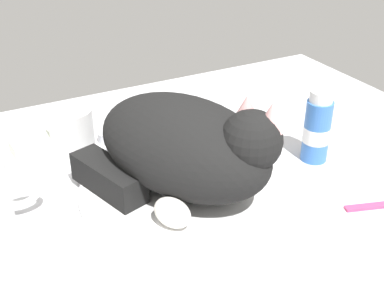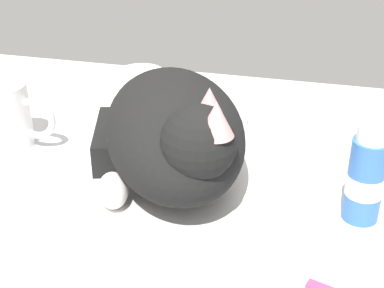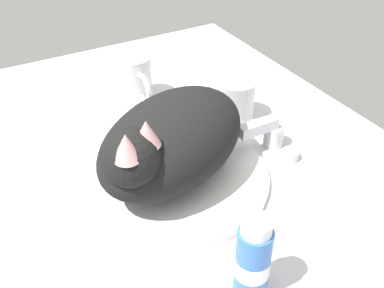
{
  "view_description": "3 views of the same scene",
  "coord_description": "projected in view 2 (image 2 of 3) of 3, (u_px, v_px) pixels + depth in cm",
  "views": [
    {
      "loc": [
        -28.16,
        -56.06,
        42.99
      ],
      "look_at": [
        2.38,
        1.74,
        6.65
      ],
      "focal_mm": 47.46,
      "sensor_mm": 36.0,
      "label": 1
    },
    {
      "loc": [
        17.39,
        -59.48,
        39.15
      ],
      "look_at": [
        2.54,
        -0.95,
        6.93
      ],
      "focal_mm": 52.04,
      "sensor_mm": 36.0,
      "label": 2
    },
    {
      "loc": [
        50.75,
        -25.24,
        48.62
      ],
      "look_at": [
        1.43,
        2.54,
        7.24
      ],
      "focal_mm": 42.56,
      "sensor_mm": 36.0,
      "label": 3
    }
  ],
  "objects": [
    {
      "name": "cat",
      "position": [
        174.0,
        133.0,
        0.68
      ],
      "size": [
        27.4,
        32.22,
        15.95
      ],
      "color": "black",
      "rests_on": "sink_basin"
    },
    {
      "name": "coffee_mug",
      "position": [
        6.0,
        115.0,
        0.81
      ],
      "size": [
        12.03,
        7.65,
        9.56
      ],
      "color": "white",
      "rests_on": "ground_plane"
    },
    {
      "name": "soap_bar",
      "position": [
        108.0,
        96.0,
        0.93
      ],
      "size": [
        6.93,
        5.04,
        2.23
      ],
      "primitive_type": "cube",
      "rotation": [
        0.0,
        0.0,
        0.08
      ],
      "color": "silver",
      "rests_on": "soap_dish"
    },
    {
      "name": "ground_plane",
      "position": [
        175.0,
        195.0,
        0.74
      ],
      "size": [
        110.0,
        82.5,
        3.0
      ],
      "primitive_type": "cube",
      "color": "silver"
    },
    {
      "name": "rinse_cup",
      "position": [
        142.0,
        94.0,
        0.9
      ],
      "size": [
        7.27,
        7.27,
        7.91
      ],
      "color": "white",
      "rests_on": "ground_plane"
    },
    {
      "name": "toothpaste_bottle",
      "position": [
        366.0,
        177.0,
        0.64
      ],
      "size": [
        4.35,
        4.35,
        12.17
      ],
      "color": "#3870C6",
      "rests_on": "ground_plane"
    },
    {
      "name": "soap_dish",
      "position": [
        109.0,
        106.0,
        0.94
      ],
      "size": [
        9.0,
        6.4,
        1.2
      ],
      "primitive_type": "cube",
      "color": "white",
      "rests_on": "ground_plane"
    },
    {
      "name": "faucet",
      "position": [
        207.0,
        109.0,
        0.88
      ],
      "size": [
        12.68,
        9.23,
        5.97
      ],
      "color": "silver",
      "rests_on": "ground_plane"
    },
    {
      "name": "sink_basin",
      "position": [
        175.0,
        181.0,
        0.73
      ],
      "size": [
        30.81,
        30.81,
        1.1
      ],
      "primitive_type": "cylinder",
      "color": "white",
      "rests_on": "ground_plane"
    }
  ]
}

